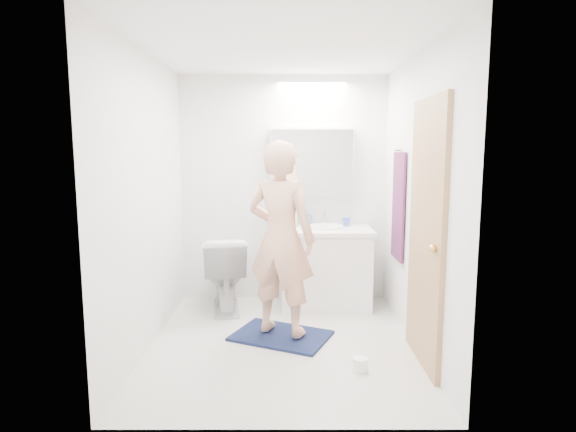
{
  "coord_description": "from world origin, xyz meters",
  "views": [
    {
      "loc": [
        0.05,
        -3.79,
        1.61
      ],
      "look_at": [
        0.05,
        0.25,
        1.05
      ],
      "focal_mm": 29.28,
      "sensor_mm": 36.0,
      "label": 1
    }
  ],
  "objects_px": {
    "toilet_paper_roll": "(360,364)",
    "medicine_cabinet": "(312,161)",
    "vanity_cabinet": "(325,269)",
    "person": "(281,239)",
    "toothbrush_cup": "(346,222)",
    "toilet": "(225,273)",
    "soap_bottle_a": "(294,216)",
    "soap_bottle_b": "(307,218)"
  },
  "relations": [
    {
      "from": "vanity_cabinet",
      "to": "toilet",
      "type": "relative_size",
      "value": 1.17
    },
    {
      "from": "person",
      "to": "toothbrush_cup",
      "type": "height_order",
      "value": "person"
    },
    {
      "from": "vanity_cabinet",
      "to": "toilet_paper_roll",
      "type": "distance_m",
      "value": 1.52
    },
    {
      "from": "soap_bottle_a",
      "to": "soap_bottle_b",
      "type": "relative_size",
      "value": 1.28
    },
    {
      "from": "toothbrush_cup",
      "to": "toilet_paper_roll",
      "type": "distance_m",
      "value": 1.83
    },
    {
      "from": "vanity_cabinet",
      "to": "toilet_paper_roll",
      "type": "bearing_deg",
      "value": -84.54
    },
    {
      "from": "toilet_paper_roll",
      "to": "toothbrush_cup",
      "type": "bearing_deg",
      "value": 86.91
    },
    {
      "from": "person",
      "to": "toothbrush_cup",
      "type": "relative_size",
      "value": 17.88
    },
    {
      "from": "vanity_cabinet",
      "to": "person",
      "type": "distance_m",
      "value": 1.07
    },
    {
      "from": "toilet",
      "to": "toothbrush_cup",
      "type": "distance_m",
      "value": 1.38
    },
    {
      "from": "person",
      "to": "soap_bottle_a",
      "type": "bearing_deg",
      "value": -73.02
    },
    {
      "from": "soap_bottle_a",
      "to": "vanity_cabinet",
      "type": "bearing_deg",
      "value": -24.53
    },
    {
      "from": "person",
      "to": "toilet_paper_roll",
      "type": "distance_m",
      "value": 1.2
    },
    {
      "from": "medicine_cabinet",
      "to": "soap_bottle_b",
      "type": "height_order",
      "value": "medicine_cabinet"
    },
    {
      "from": "vanity_cabinet",
      "to": "toothbrush_cup",
      "type": "bearing_deg",
      "value": 34.85
    },
    {
      "from": "vanity_cabinet",
      "to": "soap_bottle_b",
      "type": "distance_m",
      "value": 0.58
    },
    {
      "from": "vanity_cabinet",
      "to": "toilet",
      "type": "xyz_separation_m",
      "value": [
        -1.03,
        -0.11,
        -0.01
      ]
    },
    {
      "from": "toilet",
      "to": "toilet_paper_roll",
      "type": "distance_m",
      "value": 1.83
    },
    {
      "from": "medicine_cabinet",
      "to": "soap_bottle_a",
      "type": "xyz_separation_m",
      "value": [
        -0.19,
        -0.06,
        -0.57
      ]
    },
    {
      "from": "vanity_cabinet",
      "to": "toilet",
      "type": "distance_m",
      "value": 1.04
    },
    {
      "from": "toilet",
      "to": "soap_bottle_b",
      "type": "height_order",
      "value": "soap_bottle_b"
    },
    {
      "from": "soap_bottle_b",
      "to": "toothbrush_cup",
      "type": "relative_size",
      "value": 1.87
    },
    {
      "from": "vanity_cabinet",
      "to": "soap_bottle_b",
      "type": "height_order",
      "value": "soap_bottle_b"
    },
    {
      "from": "toilet",
      "to": "soap_bottle_b",
      "type": "bearing_deg",
      "value": -169.87
    },
    {
      "from": "medicine_cabinet",
      "to": "vanity_cabinet",
      "type": "bearing_deg",
      "value": -56.43
    },
    {
      "from": "toilet_paper_roll",
      "to": "medicine_cabinet",
      "type": "bearing_deg",
      "value": 99.44
    },
    {
      "from": "toilet_paper_roll",
      "to": "vanity_cabinet",
      "type": "bearing_deg",
      "value": 95.46
    },
    {
      "from": "medicine_cabinet",
      "to": "soap_bottle_b",
      "type": "relative_size",
      "value": 5.08
    },
    {
      "from": "toilet",
      "to": "toothbrush_cup",
      "type": "xyz_separation_m",
      "value": [
        1.26,
        0.28,
        0.48
      ]
    },
    {
      "from": "vanity_cabinet",
      "to": "soap_bottle_a",
      "type": "distance_m",
      "value": 0.65
    },
    {
      "from": "toothbrush_cup",
      "to": "soap_bottle_a",
      "type": "bearing_deg",
      "value": -178.97
    },
    {
      "from": "toothbrush_cup",
      "to": "toilet_paper_roll",
      "type": "xyz_separation_m",
      "value": [
        -0.09,
        -1.64,
        -0.81
      ]
    },
    {
      "from": "soap_bottle_b",
      "to": "soap_bottle_a",
      "type": "bearing_deg",
      "value": -168.24
    },
    {
      "from": "toilet",
      "to": "soap_bottle_b",
      "type": "relative_size",
      "value": 4.43
    },
    {
      "from": "medicine_cabinet",
      "to": "toilet",
      "type": "xyz_separation_m",
      "value": [
        -0.89,
        -0.33,
        -1.12
      ]
    },
    {
      "from": "toilet",
      "to": "toothbrush_cup",
      "type": "bearing_deg",
      "value": -176.77
    },
    {
      "from": "toilet",
      "to": "soap_bottle_a",
      "type": "relative_size",
      "value": 3.45
    },
    {
      "from": "vanity_cabinet",
      "to": "soap_bottle_b",
      "type": "bearing_deg",
      "value": 135.72
    },
    {
      "from": "toilet",
      "to": "soap_bottle_b",
      "type": "xyz_separation_m",
      "value": [
        0.85,
        0.3,
        0.52
      ]
    },
    {
      "from": "medicine_cabinet",
      "to": "soap_bottle_a",
      "type": "bearing_deg",
      "value": -162.42
    },
    {
      "from": "toilet",
      "to": "soap_bottle_a",
      "type": "distance_m",
      "value": 0.93
    },
    {
      "from": "vanity_cabinet",
      "to": "soap_bottle_a",
      "type": "bearing_deg",
      "value": 155.47
    }
  ]
}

